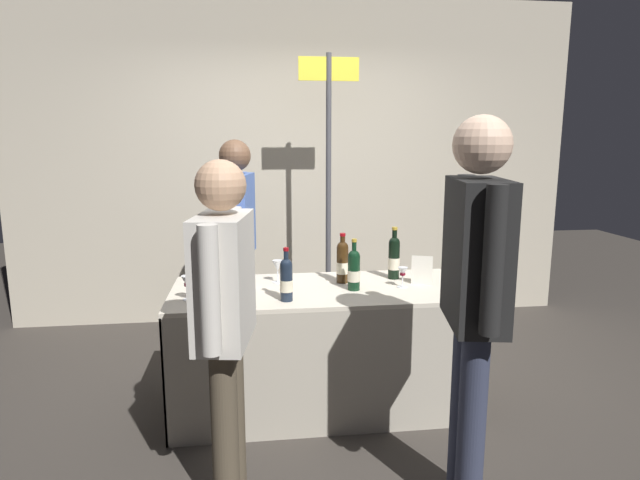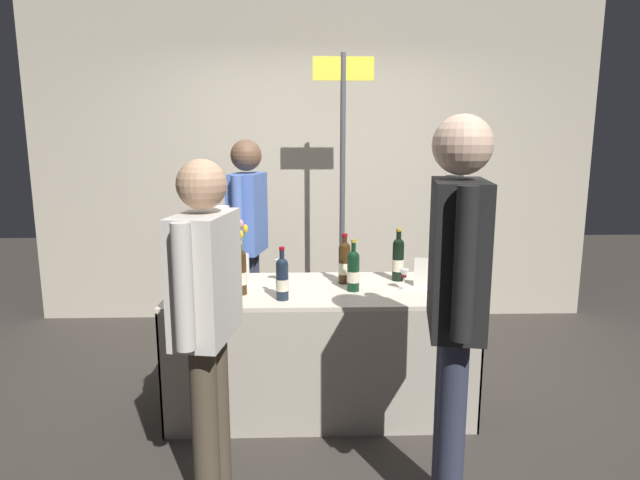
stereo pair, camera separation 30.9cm
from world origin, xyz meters
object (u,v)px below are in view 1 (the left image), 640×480
at_px(wine_glass_mid, 277,267).
at_px(taster_foreground_right, 225,306).
at_px(tasting_table, 320,324).
at_px(booth_signpost, 328,172).
at_px(featured_wine_bottle, 241,273).
at_px(display_bottle_0, 342,261).
at_px(flower_vase, 241,265).
at_px(wine_glass_near_vendor, 187,282).
at_px(vendor_presenter, 237,232).
at_px(wine_glass_near_taster, 403,273).

height_order(wine_glass_mid, taster_foreground_right, taster_foreground_right).
distance_m(tasting_table, wine_glass_mid, 0.45).
xyz_separation_m(wine_glass_mid, booth_signpost, (0.47, 0.98, 0.53)).
xyz_separation_m(featured_wine_bottle, wine_glass_mid, (0.22, 0.28, -0.04)).
distance_m(tasting_table, taster_foreground_right, 1.10).
bearing_deg(wine_glass_mid, taster_foreground_right, -105.22).
xyz_separation_m(display_bottle_0, flower_vase, (-0.64, -0.03, -0.00)).
xyz_separation_m(tasting_table, wine_glass_near_vendor, (-0.78, -0.15, 0.33)).
height_order(display_bottle_0, wine_glass_mid, display_bottle_0).
distance_m(display_bottle_0, vendor_presenter, 0.96).
distance_m(vendor_presenter, taster_foreground_right, 1.66).
bearing_deg(tasting_table, featured_wine_bottle, -166.21).
distance_m(vendor_presenter, booth_signpost, 0.91).
height_order(wine_glass_mid, flower_vase, flower_vase).
distance_m(wine_glass_near_vendor, wine_glass_mid, 0.61).
xyz_separation_m(tasting_table, flower_vase, (-0.48, 0.08, 0.37)).
bearing_deg(wine_glass_near_vendor, wine_glass_mid, 30.51).
bearing_deg(tasting_table, taster_foreground_right, -121.48).
height_order(featured_wine_bottle, wine_glass_near_vendor, featured_wine_bottle).
bearing_deg(wine_glass_near_vendor, flower_vase, 37.10).
bearing_deg(featured_wine_bottle, wine_glass_near_vendor, -174.27).
height_order(tasting_table, vendor_presenter, vendor_presenter).
bearing_deg(wine_glass_mid, wine_glass_near_taster, -15.28).
distance_m(wine_glass_near_vendor, flower_vase, 0.37).
bearing_deg(vendor_presenter, display_bottle_0, 55.77).
bearing_deg(taster_foreground_right, display_bottle_0, -26.24).
bearing_deg(tasting_table, wine_glass_mid, 147.15).
height_order(tasting_table, featured_wine_bottle, featured_wine_bottle).
bearing_deg(featured_wine_bottle, vendor_presenter, 92.76).
height_order(wine_glass_near_vendor, wine_glass_mid, wine_glass_mid).
distance_m(wine_glass_near_taster, vendor_presenter, 1.33).
distance_m(wine_glass_near_taster, flower_vase, 1.00).
bearing_deg(flower_vase, wine_glass_mid, 20.43).
relative_size(display_bottle_0, vendor_presenter, 0.19).
height_order(tasting_table, wine_glass_near_taster, wine_glass_near_taster).
height_order(featured_wine_bottle, display_bottle_0, display_bottle_0).
xyz_separation_m(tasting_table, taster_foreground_right, (-0.53, -0.87, 0.41)).
height_order(featured_wine_bottle, wine_glass_near_taster, featured_wine_bottle).
relative_size(wine_glass_near_vendor, taster_foreground_right, 0.09).
bearing_deg(wine_glass_mid, booth_signpost, 64.53).
relative_size(wine_glass_mid, taster_foreground_right, 0.09).
relative_size(display_bottle_0, wine_glass_mid, 2.20).
bearing_deg(flower_vase, wine_glass_near_vendor, -142.90).
bearing_deg(featured_wine_bottle, wine_glass_near_taster, 4.16).
height_order(tasting_table, booth_signpost, booth_signpost).
distance_m(wine_glass_near_taster, booth_signpost, 1.34).
bearing_deg(wine_glass_near_vendor, wine_glass_near_taster, 4.53).
xyz_separation_m(wine_glass_near_vendor, wine_glass_near_taster, (1.28, 0.10, -0.01)).
xyz_separation_m(tasting_table, display_bottle_0, (0.16, 0.11, 0.37)).
height_order(display_bottle_0, wine_glass_near_taster, display_bottle_0).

